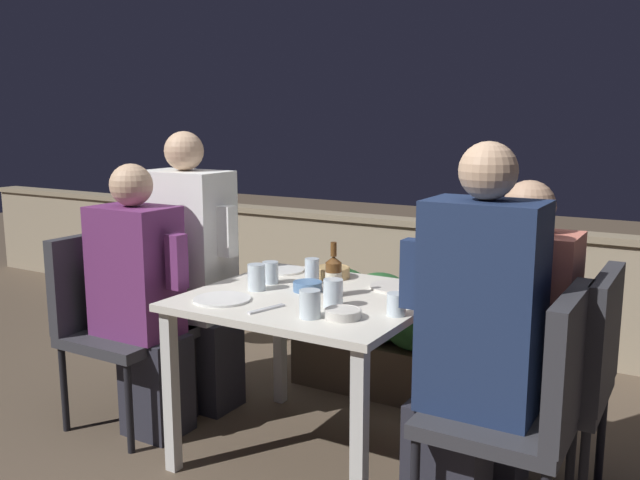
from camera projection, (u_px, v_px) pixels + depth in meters
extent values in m
plane|color=brown|center=(312.00, 454.00, 2.92)|extent=(16.00, 16.00, 0.00)
cube|color=gray|center=(453.00, 285.00, 4.35)|extent=(9.00, 0.14, 0.74)
cube|color=gray|center=(456.00, 226.00, 4.28)|extent=(9.00, 0.18, 0.04)
cube|color=silver|center=(312.00, 298.00, 2.80)|extent=(0.96, 0.89, 0.03)
cube|color=silver|center=(171.00, 391.00, 2.74)|extent=(0.05, 0.05, 0.68)
cube|color=silver|center=(359.00, 442.00, 2.31)|extent=(0.05, 0.05, 0.68)
cube|color=silver|center=(280.00, 337.00, 3.41)|extent=(0.05, 0.05, 0.68)
cube|color=silver|center=(441.00, 369.00, 2.98)|extent=(0.05, 0.05, 0.68)
cube|color=brown|center=(377.00, 363.00, 3.62)|extent=(0.86, 0.36, 0.28)
ellipsoid|color=#235628|center=(338.00, 302.00, 3.68)|extent=(0.39, 0.47, 0.37)
ellipsoid|color=#235628|center=(378.00, 308.00, 3.57)|extent=(0.39, 0.47, 0.37)
ellipsoid|color=#235628|center=(420.00, 314.00, 3.45)|extent=(0.39, 0.47, 0.37)
cube|color=#333338|center=(128.00, 336.00, 3.14)|extent=(0.48, 0.48, 0.05)
cube|color=#333338|center=(93.00, 279.00, 3.21)|extent=(0.06, 0.48, 0.44)
cylinder|color=black|center=(64.00, 389.00, 3.11)|extent=(0.03, 0.03, 0.41)
cylinder|color=black|center=(129.00, 408.00, 2.90)|extent=(0.03, 0.03, 0.41)
cylinder|color=black|center=(131.00, 361.00, 3.46)|extent=(0.03, 0.03, 0.41)
cylinder|color=black|center=(194.00, 377.00, 3.26)|extent=(0.03, 0.03, 0.41)
cube|color=#282833|center=(157.00, 385.00, 3.09)|extent=(0.26, 0.23, 0.46)
cube|color=#6B2D66|center=(136.00, 271.00, 3.05)|extent=(0.37, 0.26, 0.59)
cube|color=#6B2D66|center=(177.00, 262.00, 2.91)|extent=(0.07, 0.07, 0.24)
sphere|color=tan|center=(131.00, 185.00, 2.98)|extent=(0.19, 0.19, 0.19)
cube|color=#333338|center=(179.00, 318.00, 3.44)|extent=(0.48, 0.48, 0.05)
cube|color=#333338|center=(147.00, 266.00, 3.50)|extent=(0.06, 0.48, 0.44)
cylinder|color=black|center=(122.00, 366.00, 3.40)|extent=(0.03, 0.03, 0.41)
cylinder|color=black|center=(185.00, 382.00, 3.20)|extent=(0.03, 0.03, 0.41)
cylinder|color=black|center=(178.00, 342.00, 3.76)|extent=(0.03, 0.03, 0.41)
cylinder|color=black|center=(238.00, 355.00, 3.55)|extent=(0.03, 0.03, 0.41)
cube|color=#282833|center=(207.00, 362.00, 3.39)|extent=(0.30, 0.23, 0.46)
cube|color=white|center=(187.00, 244.00, 3.33)|extent=(0.43, 0.26, 0.72)
cube|color=white|center=(227.00, 231.00, 3.19)|extent=(0.07, 0.07, 0.24)
sphere|color=tan|center=(184.00, 151.00, 3.25)|extent=(0.19, 0.19, 0.19)
cube|color=#333338|center=(498.00, 420.00, 2.27)|extent=(0.48, 0.48, 0.05)
cube|color=#333338|center=(569.00, 362.00, 2.12)|extent=(0.06, 0.48, 0.44)
cylinder|color=black|center=(456.00, 443.00, 2.60)|extent=(0.03, 0.03, 0.41)
cylinder|color=black|center=(570.00, 471.00, 2.39)|extent=(0.03, 0.03, 0.41)
cube|color=#282833|center=(447.00, 463.00, 2.40)|extent=(0.27, 0.23, 0.46)
cube|color=navy|center=(482.00, 307.00, 2.24)|extent=(0.38, 0.26, 0.71)
cube|color=navy|center=(413.00, 274.00, 2.35)|extent=(0.07, 0.07, 0.24)
sphere|color=tan|center=(488.00, 171.00, 2.16)|extent=(0.19, 0.19, 0.19)
cube|color=#333338|center=(538.00, 388.00, 2.54)|extent=(0.48, 0.48, 0.05)
cube|color=#333338|center=(604.00, 334.00, 2.39)|extent=(0.06, 0.48, 0.44)
cylinder|color=black|center=(464.00, 454.00, 2.51)|extent=(0.03, 0.03, 0.41)
cylinder|color=black|center=(496.00, 412.00, 2.86)|extent=(0.03, 0.03, 0.41)
cylinder|color=black|center=(601.00, 436.00, 2.66)|extent=(0.03, 0.03, 0.41)
cube|color=#282833|center=(491.00, 428.00, 2.66)|extent=(0.26, 0.23, 0.46)
cube|color=#E07A66|center=(524.00, 307.00, 2.52)|extent=(0.37, 0.26, 0.56)
cube|color=#E07A66|center=(460.00, 281.00, 2.63)|extent=(0.07, 0.07, 0.24)
sphere|color=tan|center=(529.00, 206.00, 2.45)|extent=(0.19, 0.19, 0.19)
cylinder|color=brown|center=(333.00, 279.00, 2.77)|extent=(0.07, 0.07, 0.14)
cylinder|color=beige|center=(333.00, 278.00, 2.77)|extent=(0.07, 0.07, 0.05)
cone|color=brown|center=(334.00, 259.00, 2.76)|extent=(0.07, 0.07, 0.03)
cylinder|color=brown|center=(334.00, 249.00, 2.75)|extent=(0.03, 0.03, 0.06)
cylinder|color=white|center=(222.00, 299.00, 2.71)|extent=(0.23, 0.23, 0.01)
cylinder|color=silver|center=(397.00, 287.00, 2.91)|extent=(0.23, 0.23, 0.01)
cylinder|color=white|center=(282.00, 270.00, 3.22)|extent=(0.21, 0.21, 0.01)
cylinder|color=#4C709E|center=(308.00, 286.00, 2.85)|extent=(0.12, 0.12, 0.04)
torus|color=#4C709E|center=(308.00, 283.00, 2.85)|extent=(0.12, 0.12, 0.01)
cylinder|color=beige|center=(343.00, 314.00, 2.47)|extent=(0.14, 0.14, 0.03)
torus|color=beige|center=(343.00, 310.00, 2.47)|extent=(0.14, 0.14, 0.01)
cylinder|color=tan|center=(332.00, 272.00, 3.09)|extent=(0.16, 0.16, 0.05)
torus|color=tan|center=(332.00, 268.00, 3.09)|extent=(0.16, 0.16, 0.01)
cylinder|color=silver|center=(310.00, 304.00, 2.47)|extent=(0.08, 0.08, 0.10)
cylinder|color=silver|center=(396.00, 304.00, 2.50)|extent=(0.07, 0.07, 0.08)
cylinder|color=silver|center=(256.00, 277.00, 2.86)|extent=(0.08, 0.08, 0.11)
cylinder|color=silver|center=(312.00, 271.00, 2.97)|extent=(0.06, 0.06, 0.11)
cylinder|color=silver|center=(333.00, 293.00, 2.61)|extent=(0.08, 0.08, 0.11)
cylinder|color=silver|center=(270.00, 273.00, 2.98)|extent=(0.07, 0.07, 0.10)
cube|color=silver|center=(267.00, 309.00, 2.57)|extent=(0.07, 0.17, 0.01)
cylinder|color=#B2A899|center=(184.00, 331.00, 4.22)|extent=(0.22, 0.22, 0.24)
cylinder|color=#47331E|center=(182.00, 295.00, 4.18)|extent=(0.03, 0.03, 0.22)
ellipsoid|color=#235628|center=(181.00, 259.00, 4.14)|extent=(0.30, 0.30, 0.27)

